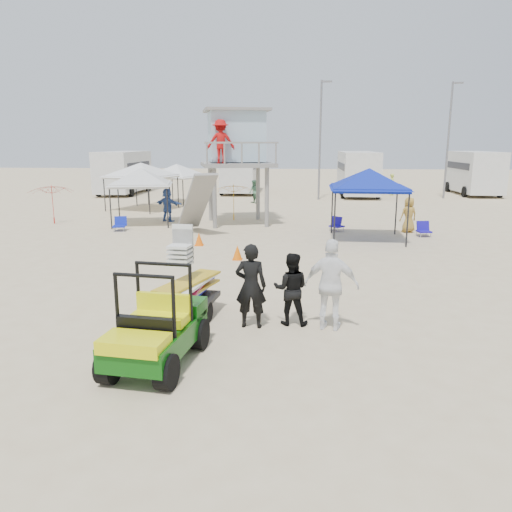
# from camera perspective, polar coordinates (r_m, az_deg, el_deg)

# --- Properties ---
(ground) EXTENTS (140.00, 140.00, 0.00)m
(ground) POSITION_cam_1_polar(r_m,az_deg,el_deg) (9.30, -4.64, -11.92)
(ground) COLOR beige
(ground) RESTS_ON ground
(utility_cart) EXTENTS (1.43, 2.44, 1.75)m
(utility_cart) POSITION_cam_1_polar(r_m,az_deg,el_deg) (9.00, -11.54, -7.37)
(utility_cart) COLOR #0B4A0C
(utility_cart) RESTS_ON ground
(surf_trailer) EXTENTS (1.37, 2.22, 1.90)m
(surf_trailer) POSITION_cam_1_polar(r_m,az_deg,el_deg) (11.16, -8.23, -3.51)
(surf_trailer) COLOR black
(surf_trailer) RESTS_ON ground
(man_left) EXTENTS (0.68, 0.46, 1.84)m
(man_left) POSITION_cam_1_polar(r_m,az_deg,el_deg) (10.60, -0.60, -3.44)
(man_left) COLOR black
(man_left) RESTS_ON ground
(man_mid) EXTENTS (0.81, 0.65, 1.59)m
(man_mid) POSITION_cam_1_polar(r_m,az_deg,el_deg) (10.84, 4.01, -3.77)
(man_mid) COLOR black
(man_mid) RESTS_ON ground
(man_right) EXTENTS (1.22, 0.72, 1.95)m
(man_right) POSITION_cam_1_polar(r_m,az_deg,el_deg) (10.58, 8.63, -3.29)
(man_right) COLOR white
(man_right) RESTS_ON ground
(lifeguard_tower) EXTENTS (4.05, 4.05, 5.35)m
(lifeguard_tower) POSITION_cam_1_polar(r_m,az_deg,el_deg) (24.54, -2.38, 13.02)
(lifeguard_tower) COLOR gray
(lifeguard_tower) RESTS_ON ground
(canopy_blue) EXTENTS (2.99, 2.99, 3.31)m
(canopy_blue) POSITION_cam_1_polar(r_m,az_deg,el_deg) (20.70, 12.81, 9.36)
(canopy_blue) COLOR black
(canopy_blue) RESTS_ON ground
(canopy_white_a) EXTENTS (3.22, 3.22, 3.13)m
(canopy_white_a) POSITION_cam_1_polar(r_m,az_deg,el_deg) (24.80, -13.09, 9.46)
(canopy_white_a) COLOR black
(canopy_white_a) RESTS_ON ground
(canopy_white_b) EXTENTS (4.05, 4.05, 3.17)m
(canopy_white_b) POSITION_cam_1_polar(r_m,az_deg,el_deg) (30.44, -13.03, 10.08)
(canopy_white_b) COLOR black
(canopy_white_b) RESTS_ON ground
(canopy_white_c) EXTENTS (3.69, 3.69, 2.96)m
(canopy_white_c) POSITION_cam_1_polar(r_m,az_deg,el_deg) (33.30, -9.06, 10.10)
(canopy_white_c) COLOR black
(canopy_white_c) RESTS_ON ground
(umbrella_a) EXTENTS (2.65, 2.67, 1.93)m
(umbrella_a) POSITION_cam_1_polar(r_m,az_deg,el_deg) (26.38, -22.28, 5.49)
(umbrella_a) COLOR red
(umbrella_a) RESTS_ON ground
(umbrella_b) EXTENTS (2.82, 2.83, 1.87)m
(umbrella_b) POSITION_cam_1_polar(r_m,az_deg,el_deg) (25.58, -2.51, 6.16)
(umbrella_b) COLOR orange
(umbrella_b) RESTS_ON ground
(cone_near) EXTENTS (0.34, 0.34, 0.50)m
(cone_near) POSITION_cam_1_polar(r_m,az_deg,el_deg) (16.96, -2.14, 0.41)
(cone_near) COLOR #F06307
(cone_near) RESTS_ON ground
(cone_far) EXTENTS (0.34, 0.34, 0.50)m
(cone_far) POSITION_cam_1_polar(r_m,az_deg,el_deg) (19.43, -6.53, 1.93)
(cone_far) COLOR #FF6208
(cone_far) RESTS_ON ground
(beach_chair_a) EXTENTS (0.64, 0.69, 0.64)m
(beach_chair_a) POSITION_cam_1_polar(r_m,az_deg,el_deg) (23.42, -15.30, 3.57)
(beach_chair_a) COLOR #101FAE
(beach_chair_a) RESTS_ON ground
(beach_chair_b) EXTENTS (0.62, 0.67, 0.64)m
(beach_chair_b) POSITION_cam_1_polar(r_m,az_deg,el_deg) (22.41, 18.59, 2.95)
(beach_chair_b) COLOR #190E9F
(beach_chair_b) RESTS_ON ground
(beach_chair_c) EXTENTS (0.74, 0.86, 0.64)m
(beach_chair_c) POSITION_cam_1_polar(r_m,az_deg,el_deg) (22.90, 9.19, 3.65)
(beach_chair_c) COLOR #1A0E9E
(beach_chair_c) RESTS_ON ground
(rv_far_left) EXTENTS (2.64, 6.80, 3.25)m
(rv_far_left) POSITION_cam_1_polar(r_m,az_deg,el_deg) (40.66, -14.91, 9.43)
(rv_far_left) COLOR silver
(rv_far_left) RESTS_ON ground
(rv_mid_left) EXTENTS (2.65, 6.50, 3.25)m
(rv_mid_left) POSITION_cam_1_polar(r_m,az_deg,el_deg) (40.13, -1.78, 9.80)
(rv_mid_left) COLOR silver
(rv_mid_left) RESTS_ON ground
(rv_mid_right) EXTENTS (2.64, 7.00, 3.25)m
(rv_mid_right) POSITION_cam_1_polar(r_m,az_deg,el_deg) (38.66, 11.53, 9.44)
(rv_mid_right) COLOR silver
(rv_mid_right) RESTS_ON ground
(rv_far_right) EXTENTS (2.64, 6.60, 3.25)m
(rv_far_right) POSITION_cam_1_polar(r_m,az_deg,el_deg) (42.14, 23.67, 8.89)
(rv_far_right) COLOR silver
(rv_far_right) RESTS_ON ground
(light_pole_left) EXTENTS (0.14, 0.14, 8.00)m
(light_pole_left) POSITION_cam_1_polar(r_m,az_deg,el_deg) (35.37, 7.33, 12.87)
(light_pole_left) COLOR slate
(light_pole_left) RESTS_ON ground
(light_pole_right) EXTENTS (0.14, 0.14, 8.00)m
(light_pole_right) POSITION_cam_1_polar(r_m,az_deg,el_deg) (38.33, 21.10, 12.13)
(light_pole_right) COLOR slate
(light_pole_right) RESTS_ON ground
(distant_beachgoers) EXTENTS (14.83, 17.06, 1.68)m
(distant_beachgoers) POSITION_cam_1_polar(r_m,az_deg,el_deg) (28.02, 1.42, 6.48)
(distant_beachgoers) COLOR #335099
(distant_beachgoers) RESTS_ON ground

